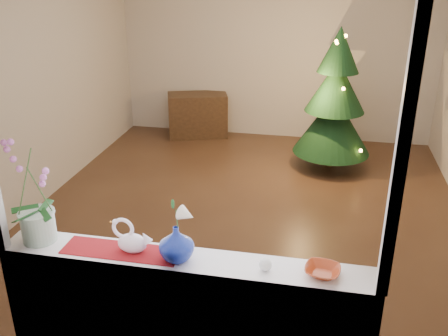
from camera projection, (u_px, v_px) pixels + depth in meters
The scene contains 16 objects.
ground at pixel (247, 210), 5.35m from camera, with size 5.00×5.00×0.00m, color #3C2518.
wall_back at pixel (276, 45), 7.08m from camera, with size 4.50×0.10×2.70m, color beige.
wall_front at pixel (174, 201), 2.57m from camera, with size 4.50×0.10×2.70m, color beige.
wall_left at pixel (38, 76), 5.24m from camera, with size 0.10×5.00×2.70m, color beige.
window_apron at pixel (182, 335), 2.96m from camera, with size 2.20×0.08×0.88m, color white.
windowsill at pixel (184, 261), 2.86m from camera, with size 2.20×0.26×0.04m, color white.
window_frame at pixel (173, 135), 2.46m from camera, with size 2.22×0.06×1.60m, color white, non-canonical shape.
runner at pixel (121, 251), 2.92m from camera, with size 0.70×0.20×0.01m, color maroon.
orchid_pot at pixel (33, 193), 2.91m from camera, with size 0.22×0.22×0.64m, color silver, non-canonical shape.
swan at pixel (132, 236), 2.88m from camera, with size 0.24×0.11×0.20m, color white, non-canonical shape.
blue_vase at pixel (176, 241), 2.80m from camera, with size 0.23×0.23×0.24m, color navy.
lily at pixel (175, 208), 2.71m from camera, with size 0.13×0.08×0.18m, color silver, non-canonical shape.
paperweight at pixel (265, 265), 2.73m from camera, with size 0.07×0.07×0.07m, color silver.
amber_dish at pixel (322, 272), 2.70m from camera, with size 0.16×0.16×0.04m, color #9B3517.
xmas_tree at pixel (335, 100), 6.13m from camera, with size 0.97×0.97×1.77m, color #10321A, non-canonical shape.
side_table at pixel (198, 115), 7.46m from camera, with size 0.86×0.43×0.65m, color black.
Camera 1 is at (0.71, -4.70, 2.51)m, focal length 40.00 mm.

